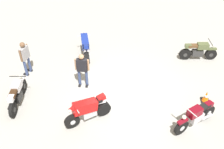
{
  "coord_description": "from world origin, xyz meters",
  "views": [
    {
      "loc": [
        -0.56,
        8.7,
        7.76
      ],
      "look_at": [
        0.45,
        -0.19,
        0.75
      ],
      "focal_mm": 41.17,
      "sensor_mm": 36.0,
      "label": 1
    }
  ],
  "objects_px": {
    "motorcycle_blue_sportbike": "(85,46)",
    "person_in_gray_shirt": "(25,56)",
    "motorcycle_red_sportbike": "(87,110)",
    "motorcycle_olive_vintage": "(198,51)",
    "motorcycle_maroon_cruiser": "(196,116)",
    "motorcycle_silver_cruiser": "(17,94)",
    "traffic_cone": "(206,97)",
    "person_in_black_shirt": "(82,68)"
  },
  "relations": [
    {
      "from": "motorcycle_blue_sportbike",
      "to": "person_in_gray_shirt",
      "type": "distance_m",
      "value": 3.14
    },
    {
      "from": "motorcycle_red_sportbike",
      "to": "motorcycle_olive_vintage",
      "type": "relative_size",
      "value": 0.86
    },
    {
      "from": "motorcycle_red_sportbike",
      "to": "person_in_gray_shirt",
      "type": "height_order",
      "value": "person_in_gray_shirt"
    },
    {
      "from": "motorcycle_maroon_cruiser",
      "to": "motorcycle_red_sportbike",
      "type": "height_order",
      "value": "motorcycle_red_sportbike"
    },
    {
      "from": "motorcycle_silver_cruiser",
      "to": "person_in_gray_shirt",
      "type": "relative_size",
      "value": 1.19
    },
    {
      "from": "motorcycle_red_sportbike",
      "to": "person_in_gray_shirt",
      "type": "distance_m",
      "value": 4.41
    },
    {
      "from": "motorcycle_silver_cruiser",
      "to": "traffic_cone",
      "type": "relative_size",
      "value": 3.94
    },
    {
      "from": "motorcycle_olive_vintage",
      "to": "traffic_cone",
      "type": "bearing_deg",
      "value": -98.5
    },
    {
      "from": "person_in_black_shirt",
      "to": "motorcycle_blue_sportbike",
      "type": "bearing_deg",
      "value": -172.08
    },
    {
      "from": "motorcycle_blue_sportbike",
      "to": "motorcycle_olive_vintage",
      "type": "relative_size",
      "value": 0.98
    },
    {
      "from": "traffic_cone",
      "to": "motorcycle_olive_vintage",
      "type": "bearing_deg",
      "value": -92.03
    },
    {
      "from": "motorcycle_red_sportbike",
      "to": "person_in_gray_shirt",
      "type": "bearing_deg",
      "value": -73.87
    },
    {
      "from": "motorcycle_red_sportbike",
      "to": "motorcycle_maroon_cruiser",
      "type": "bearing_deg",
      "value": 146.83
    },
    {
      "from": "motorcycle_olive_vintage",
      "to": "motorcycle_blue_sportbike",
      "type": "bearing_deg",
      "value": 176.71
    },
    {
      "from": "person_in_black_shirt",
      "to": "person_in_gray_shirt",
      "type": "height_order",
      "value": "person_in_gray_shirt"
    },
    {
      "from": "motorcycle_silver_cruiser",
      "to": "motorcycle_olive_vintage",
      "type": "height_order",
      "value": "motorcycle_silver_cruiser"
    },
    {
      "from": "motorcycle_red_sportbike",
      "to": "motorcycle_blue_sportbike",
      "type": "xyz_separation_m",
      "value": [
        0.98,
        -4.56,
        0.0
      ]
    },
    {
      "from": "motorcycle_silver_cruiser",
      "to": "person_in_black_shirt",
      "type": "xyz_separation_m",
      "value": [
        -2.49,
        -1.49,
        0.45
      ]
    },
    {
      "from": "motorcycle_blue_sportbike",
      "to": "motorcycle_olive_vintage",
      "type": "xyz_separation_m",
      "value": [
        -5.91,
        -0.33,
        -0.11
      ]
    },
    {
      "from": "person_in_black_shirt",
      "to": "motorcycle_maroon_cruiser",
      "type": "bearing_deg",
      "value": 67.52
    },
    {
      "from": "motorcycle_red_sportbike",
      "to": "motorcycle_olive_vintage",
      "type": "height_order",
      "value": "motorcycle_red_sportbike"
    },
    {
      "from": "motorcycle_olive_vintage",
      "to": "person_in_black_shirt",
      "type": "height_order",
      "value": "person_in_black_shirt"
    },
    {
      "from": "motorcycle_maroon_cruiser",
      "to": "traffic_cone",
      "type": "bearing_deg",
      "value": -153.37
    },
    {
      "from": "motorcycle_maroon_cruiser",
      "to": "motorcycle_red_sportbike",
      "type": "distance_m",
      "value": 4.16
    },
    {
      "from": "person_in_gray_shirt",
      "to": "traffic_cone",
      "type": "height_order",
      "value": "person_in_gray_shirt"
    },
    {
      "from": "motorcycle_olive_vintage",
      "to": "person_in_black_shirt",
      "type": "bearing_deg",
      "value": -159.87
    },
    {
      "from": "motorcycle_blue_sportbike",
      "to": "person_in_gray_shirt",
      "type": "bearing_deg",
      "value": 110.66
    },
    {
      "from": "motorcycle_maroon_cruiser",
      "to": "motorcycle_olive_vintage",
      "type": "xyz_separation_m",
      "value": [
        -0.78,
        -4.69,
        -0.03
      ]
    },
    {
      "from": "motorcycle_maroon_cruiser",
      "to": "person_in_black_shirt",
      "type": "distance_m",
      "value": 5.15
    },
    {
      "from": "motorcycle_blue_sportbike",
      "to": "traffic_cone",
      "type": "bearing_deg",
      "value": -133.05
    },
    {
      "from": "traffic_cone",
      "to": "motorcycle_red_sportbike",
      "type": "bearing_deg",
      "value": 18.82
    },
    {
      "from": "motorcycle_blue_sportbike",
      "to": "traffic_cone",
      "type": "relative_size",
      "value": 3.63
    },
    {
      "from": "motorcycle_red_sportbike",
      "to": "traffic_cone",
      "type": "xyz_separation_m",
      "value": [
        -4.82,
        -1.64,
        -0.33
      ]
    },
    {
      "from": "person_in_gray_shirt",
      "to": "traffic_cone",
      "type": "bearing_deg",
      "value": -176.68
    },
    {
      "from": "motorcycle_olive_vintage",
      "to": "motorcycle_maroon_cruiser",
      "type": "bearing_deg",
      "value": -105.89
    },
    {
      "from": "motorcycle_olive_vintage",
      "to": "person_in_gray_shirt",
      "type": "xyz_separation_m",
      "value": [
        8.39,
        2.2,
        0.53
      ]
    },
    {
      "from": "motorcycle_blue_sportbike",
      "to": "traffic_cone",
      "type": "distance_m",
      "value": 6.5
    },
    {
      "from": "motorcycle_maroon_cruiser",
      "to": "motorcycle_silver_cruiser",
      "type": "bearing_deg",
      "value": -41.93
    },
    {
      "from": "motorcycle_silver_cruiser",
      "to": "motorcycle_blue_sportbike",
      "type": "height_order",
      "value": "motorcycle_blue_sportbike"
    },
    {
      "from": "motorcycle_maroon_cruiser",
      "to": "person_in_gray_shirt",
      "type": "relative_size",
      "value": 0.97
    },
    {
      "from": "motorcycle_maroon_cruiser",
      "to": "person_in_gray_shirt",
      "type": "bearing_deg",
      "value": -56.73
    },
    {
      "from": "motorcycle_maroon_cruiser",
      "to": "motorcycle_silver_cruiser",
      "type": "distance_m",
      "value": 7.27
    }
  ]
}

